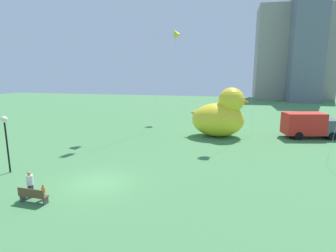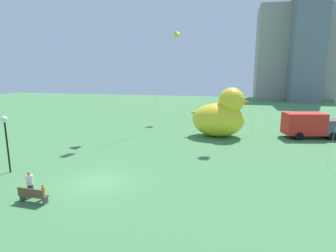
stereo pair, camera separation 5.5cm
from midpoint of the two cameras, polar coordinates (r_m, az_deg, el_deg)
The scene contains 9 objects.
ground_plane at distance 18.99m, azimuth -14.43°, elevation -11.52°, with size 140.00×140.00×0.00m, color #47804A.
park_bench at distance 17.35m, azimuth -26.72°, elevation -12.93°, with size 1.73×0.51×0.90m.
person_adult at distance 18.05m, azimuth -27.15°, elevation -10.68°, with size 0.39×0.39×1.58m.
person_child at distance 17.52m, azimuth -24.84°, elevation -12.45°, with size 0.22×0.22×0.90m.
giant_inflatable_duck at distance 31.32m, azimuth 11.06°, elevation 2.13°, with size 6.81×4.37×5.64m.
lamppost at distance 22.53m, azimuth -31.15°, elevation -0.63°, with size 0.46×0.46×4.20m.
box_truck at distance 34.09m, azimuth 27.84°, elevation 0.13°, with size 6.25×3.51×2.85m.
city_skyline at distance 82.79m, azimuth 25.28°, elevation 14.23°, with size 20.49×17.57×28.41m.
kite_yellow at distance 42.74m, azimuth 1.70°, elevation 19.11°, with size 2.96×2.78×13.91m.
Camera 2 is at (8.46, -15.40, 7.21)m, focal length 28.75 mm.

